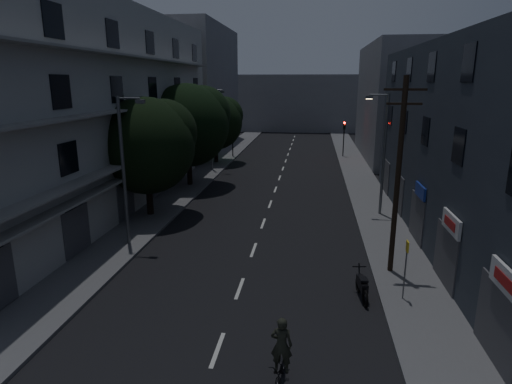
% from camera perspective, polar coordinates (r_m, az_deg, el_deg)
% --- Properties ---
extents(ground, '(160.00, 160.00, 0.00)m').
position_cam_1_polar(ground, '(36.71, 2.67, 0.53)').
color(ground, black).
rests_on(ground, ground).
extents(sidewalk_left, '(3.00, 90.00, 0.15)m').
position_cam_1_polar(sidewalk_left, '(38.04, -8.65, 1.00)').
color(sidewalk_left, '#565659').
rests_on(sidewalk_left, ground).
extents(sidewalk_right, '(3.00, 90.00, 0.15)m').
position_cam_1_polar(sidewalk_right, '(36.85, 14.37, 0.26)').
color(sidewalk_right, '#565659').
rests_on(sidewalk_right, ground).
extents(lane_markings, '(0.15, 60.50, 0.01)m').
position_cam_1_polar(lane_markings, '(42.78, 3.40, 2.55)').
color(lane_markings, beige).
rests_on(lane_markings, ground).
extents(building_left, '(7.00, 36.00, 14.00)m').
position_cam_1_polar(building_left, '(32.24, -20.45, 10.29)').
color(building_left, '#A7A7A2').
rests_on(building_left, ground).
extents(building_right, '(6.19, 28.00, 11.00)m').
position_cam_1_polar(building_right, '(26.31, 27.65, 5.49)').
color(building_right, '#2C323B').
rests_on(building_right, ground).
extents(building_far_left, '(6.00, 20.00, 16.00)m').
position_cam_1_polar(building_far_left, '(60.38, -7.00, 13.62)').
color(building_far_left, slate).
rests_on(building_far_left, ground).
extents(building_far_right, '(6.00, 20.00, 13.00)m').
position_cam_1_polar(building_far_right, '(53.31, 17.65, 11.33)').
color(building_far_right, slate).
rests_on(building_far_right, ground).
extents(building_far_end, '(24.00, 8.00, 10.00)m').
position_cam_1_polar(building_far_end, '(80.64, 5.55, 11.74)').
color(building_far_end, slate).
rests_on(building_far_end, ground).
extents(tree_near, '(6.33, 6.33, 7.81)m').
position_cam_1_polar(tree_near, '(28.97, -14.28, 6.47)').
color(tree_near, black).
rests_on(tree_near, sidewalk_left).
extents(tree_mid, '(7.00, 7.00, 8.61)m').
position_cam_1_polar(tree_mid, '(37.04, -8.96, 9.18)').
color(tree_mid, black).
rests_on(tree_mid, sidewalk_left).
extents(tree_far, '(5.88, 5.88, 7.27)m').
position_cam_1_polar(tree_far, '(47.56, -5.35, 9.46)').
color(tree_far, black).
rests_on(tree_far, sidewalk_left).
extents(traffic_signal_far_right, '(0.28, 0.37, 4.10)m').
position_cam_1_polar(traffic_signal_far_right, '(52.19, 11.66, 7.90)').
color(traffic_signal_far_right, black).
rests_on(traffic_signal_far_right, sidewalk_right).
extents(traffic_signal_far_left, '(0.28, 0.37, 4.10)m').
position_cam_1_polar(traffic_signal_far_left, '(51.16, -3.16, 8.05)').
color(traffic_signal_far_left, black).
rests_on(traffic_signal_far_left, sidewalk_left).
extents(street_lamp_left_near, '(1.51, 0.25, 8.00)m').
position_cam_1_polar(street_lamp_left_near, '(23.80, -17.07, 3.52)').
color(street_lamp_left_near, '#575A5E').
rests_on(street_lamp_left_near, sidewalk_left).
extents(street_lamp_right, '(1.51, 0.25, 8.00)m').
position_cam_1_polar(street_lamp_right, '(29.41, 16.54, 5.57)').
color(street_lamp_right, slate).
rests_on(street_lamp_right, sidewalk_right).
extents(street_lamp_left_far, '(1.51, 0.25, 8.00)m').
position_cam_1_polar(street_lamp_left_far, '(43.30, -5.86, 8.80)').
color(street_lamp_left_far, slate).
rests_on(street_lamp_left_far, sidewalk_left).
extents(utility_pole, '(1.80, 0.24, 9.00)m').
position_cam_1_polar(utility_pole, '(20.28, 18.43, 2.35)').
color(utility_pole, black).
rests_on(utility_pole, sidewalk_right).
extents(bus_stop_sign, '(0.06, 0.35, 2.52)m').
position_cam_1_polar(bus_stop_sign, '(18.57, 19.39, -8.48)').
color(bus_stop_sign, '#595B60').
rests_on(bus_stop_sign, sidewalk_right).
extents(motorcycle, '(0.59, 2.04, 1.31)m').
position_cam_1_polar(motorcycle, '(18.94, 13.94, -12.16)').
color(motorcycle, black).
rests_on(motorcycle, ground).
extents(cyclist, '(0.71, 1.81, 2.25)m').
position_cam_1_polar(cyclist, '(13.75, 3.38, -21.76)').
color(cyclist, black).
rests_on(cyclist, ground).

